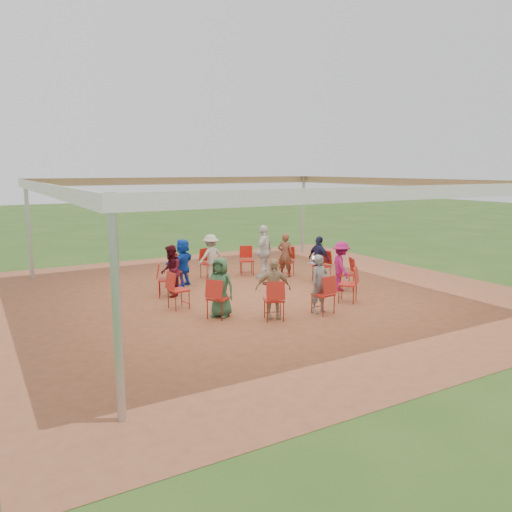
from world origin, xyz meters
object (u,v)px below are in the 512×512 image
person_seated_2 (211,257)px  standing_person (264,252)px  chair_0 (322,266)px  chair_10 (348,285)px  chair_1 (286,262)px  chair_5 (166,280)px  person_seated_3 (183,263)px  person_seated_5 (220,287)px  person_seated_4 (171,271)px  chair_6 (178,290)px  chair_7 (218,298)px  person_seated_8 (341,266)px  chair_2 (247,261)px  person_seated_0 (319,259)px  chair_9 (323,295)px  person_seated_6 (273,289)px  chair_8 (274,300)px  person_seated_1 (285,255)px  chair_3 (209,264)px  person_seated_7 (320,284)px  laptop (315,261)px  chair_11 (345,274)px  chair_4 (179,270)px  cable_coil (268,284)px

person_seated_2 → standing_person: 1.60m
chair_0 → chair_10: (-0.89, -2.23, 0.00)m
chair_1 → chair_5: 4.16m
person_seated_3 → person_seated_5: same height
person_seated_3 → person_seated_4: bearing=15.0°
chair_6 → person_seated_3: 2.35m
chair_10 → person_seated_5: bearing=133.5°
chair_7 → person_seated_8: (4.00, 0.63, 0.23)m
chair_2 → person_seated_0: size_ratio=0.67×
chair_7 → person_seated_2: (1.57, 3.74, 0.23)m
chair_0 → chair_9: size_ratio=1.00×
chair_10 → person_seated_6: (-2.33, -0.23, 0.23)m
chair_8 → person_seated_0: (3.15, 2.55, 0.23)m
chair_10 → standing_person: size_ratio=0.55×
person_seated_1 → person_seated_5: bearing=90.0°
person_seated_1 → chair_3: bearing=27.5°
chair_0 → person_seated_8: person_seated_8 is taller
chair_5 → chair_9: (2.57, -3.27, 0.00)m
chair_2 → person_seated_2: 1.24m
chair_8 → person_seated_1: (2.69, 3.64, 0.23)m
person_seated_2 → person_seated_3: (-1.09, -0.46, 0.00)m
chair_0 → chair_6: (-4.75, -0.68, 0.00)m
chair_3 → person_seated_8: bearing=119.2°
chair_2 → chair_9: same height
chair_6 → person_seated_4: (0.26, 1.19, 0.23)m
chair_5 → person_seated_8: bearing=90.0°
person_seated_7 → person_seated_1: bearing=60.0°
chair_0 → person_seated_4: person_seated_4 is taller
chair_2 → chair_7: 4.64m
standing_person → chair_6: bearing=-8.3°
chair_7 → laptop: (3.99, 1.78, 0.19)m
chair_3 → chair_8: (-0.55, -4.60, 0.00)m
chair_0 → chair_11: (-0.15, -1.23, 0.00)m
chair_0 → person_seated_2: 3.32m
person_seated_7 → person_seated_8: size_ratio=1.00×
person_seated_5 → chair_1: bearing=90.0°
chair_4 → person_seated_1: size_ratio=0.67×
person_seated_3 → person_seated_7: size_ratio=1.00×
chair_11 → chair_8: bearing=135.0°
person_seated_2 → standing_person: (1.43, -0.71, 0.14)m
chair_7 → laptop: bearing=76.0°
person_seated_1 → person_seated_4: same height
person_seated_0 → cable_coil: size_ratio=3.59×
person_seated_1 → person_seated_8: 2.28m
chair_11 → person_seated_0: size_ratio=0.67×
chair_8 → chair_0: bearing=60.0°
person_seated_8 → person_seated_2: bearing=60.0°
chair_4 → person_seated_3: size_ratio=0.67×
person_seated_3 → person_seated_7: 4.41m
person_seated_1 → laptop: size_ratio=3.85×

